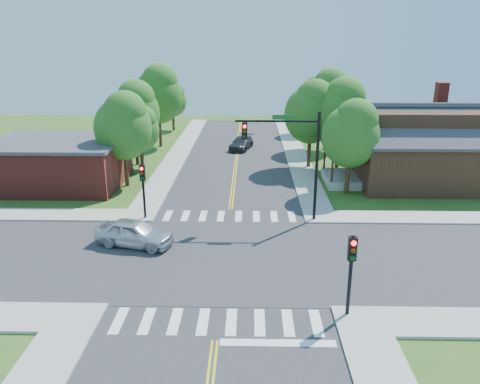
{
  "coord_description": "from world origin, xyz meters",
  "views": [
    {
      "loc": [
        1.34,
        -23.28,
        11.47
      ],
      "look_at": [
        0.73,
        4.88,
        2.2
      ],
      "focal_mm": 35.0,
      "sensor_mm": 36.0,
      "label": 1
    }
  ],
  "objects_px": {
    "house_ne": "(420,144)",
    "car_dgrey": "(241,143)",
    "signal_mast_ne": "(291,149)",
    "car_silver": "(135,234)",
    "signal_pole_nw": "(143,181)",
    "signal_pole_se": "(352,261)"
  },
  "relations": [
    {
      "from": "car_silver",
      "to": "car_dgrey",
      "type": "xyz_separation_m",
      "value": [
        5.7,
        24.96,
        -0.11
      ]
    },
    {
      "from": "signal_mast_ne",
      "to": "signal_pole_se",
      "type": "distance_m",
      "value": 11.55
    },
    {
      "from": "signal_pole_se",
      "to": "signal_mast_ne",
      "type": "bearing_deg",
      "value": 98.56
    },
    {
      "from": "signal_mast_ne",
      "to": "car_dgrey",
      "type": "relative_size",
      "value": 1.47
    },
    {
      "from": "signal_mast_ne",
      "to": "car_dgrey",
      "type": "xyz_separation_m",
      "value": [
        -3.5,
        20.79,
        -4.18
      ]
    },
    {
      "from": "signal_pole_nw",
      "to": "car_silver",
      "type": "distance_m",
      "value": 4.58
    },
    {
      "from": "signal_pole_se",
      "to": "house_ne",
      "type": "height_order",
      "value": "house_ne"
    },
    {
      "from": "car_silver",
      "to": "car_dgrey",
      "type": "distance_m",
      "value": 25.61
    },
    {
      "from": "house_ne",
      "to": "car_dgrey",
      "type": "height_order",
      "value": "house_ne"
    },
    {
      "from": "signal_pole_se",
      "to": "car_silver",
      "type": "xyz_separation_m",
      "value": [
        -10.89,
        7.04,
        -1.89
      ]
    },
    {
      "from": "signal_pole_nw",
      "to": "car_dgrey",
      "type": "distance_m",
      "value": 21.75
    },
    {
      "from": "signal_mast_ne",
      "to": "car_silver",
      "type": "bearing_deg",
      "value": -155.6
    },
    {
      "from": "car_silver",
      "to": "car_dgrey",
      "type": "height_order",
      "value": "car_silver"
    },
    {
      "from": "signal_mast_ne",
      "to": "signal_pole_se",
      "type": "height_order",
      "value": "signal_mast_ne"
    },
    {
      "from": "signal_mast_ne",
      "to": "signal_pole_nw",
      "type": "bearing_deg",
      "value": -179.93
    },
    {
      "from": "house_ne",
      "to": "car_silver",
      "type": "relative_size",
      "value": 2.68
    },
    {
      "from": "signal_pole_nw",
      "to": "car_dgrey",
      "type": "relative_size",
      "value": 0.77
    },
    {
      "from": "car_dgrey",
      "to": "signal_mast_ne",
      "type": "bearing_deg",
      "value": -66.26
    },
    {
      "from": "house_ne",
      "to": "car_dgrey",
      "type": "xyz_separation_m",
      "value": [
        -14.69,
        12.14,
        -2.66
      ]
    },
    {
      "from": "house_ne",
      "to": "car_silver",
      "type": "bearing_deg",
      "value": -147.85
    },
    {
      "from": "signal_pole_nw",
      "to": "house_ne",
      "type": "relative_size",
      "value": 0.29
    },
    {
      "from": "signal_pole_se",
      "to": "signal_pole_nw",
      "type": "relative_size",
      "value": 1.0
    }
  ]
}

